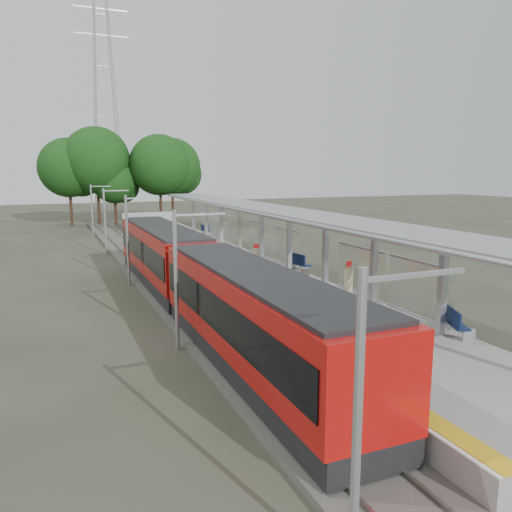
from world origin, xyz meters
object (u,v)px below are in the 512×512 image
Objects in this scene: bench_mid at (299,262)px; info_pillar_far at (256,259)px; info_pillar_near at (348,282)px; litter_bin at (305,277)px; train at (196,276)px; bench_far at (206,230)px; bench_near at (454,322)px.

info_pillar_far is (-2.08, 1.35, 0.09)m from bench_mid.
info_pillar_near reaches higher than litter_bin.
train is 7.91m from bench_mid.
train reaches higher than bench_far.
bench_mid reaches higher than bench_near.
bench_far is (0.20, 30.40, -0.06)m from bench_near.
info_pillar_far reaches higher than bench_near.
bench_mid reaches higher than litter_bin.
info_pillar_near is at bearing -102.93° from bench_mid.
info_pillar_near is 2.99m from litter_bin.
litter_bin is (-1.41, -21.51, -0.02)m from bench_far.
info_pillar_far reaches higher than bench_mid.
train is at bearing 152.02° from bench_near.
info_pillar_near is 1.13× the size of info_pillar_far.
bench_mid is 2.48m from info_pillar_far.
bench_far is at bearing 106.78° from info_pillar_far.
litter_bin is (-0.71, 2.89, -0.29)m from info_pillar_near.
bench_mid is 1.75× the size of litter_bin.
train is 22.79m from bench_far.
info_pillar_near is 1.84× the size of litter_bin.
train is at bearing -160.72° from bench_mid.
bench_mid reaches higher than bench_far.
bench_near is 1.11× the size of bench_far.
bench_mid is at bearing -102.15° from bench_far.
bench_mid is 3.61m from litter_bin.
info_pillar_near is at bearing -76.15° from litter_bin.
train is 28.67× the size of litter_bin.
litter_bin is at bearing 121.44° from bench_near.
bench_mid is at bearing 60.30° from info_pillar_near.
info_pillar_far is at bearing 77.05° from info_pillar_near.
train is 5.74m from litter_bin.
info_pillar_near is (6.42, -2.76, -0.29)m from train.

